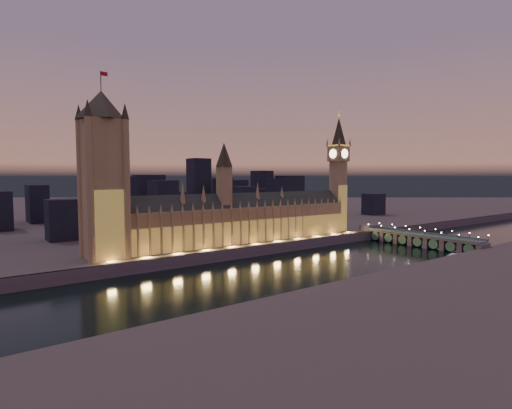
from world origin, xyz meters
TOP-DOWN VIEW (x-y plane):
  - ground_plane at (0.00, 0.00)m, footprint 2000.00×2000.00m
  - north_bank at (0.00, 520.00)m, footprint 2000.00×960.00m
  - embankment_wall at (0.00, 41.00)m, footprint 2000.00×2.50m
  - palace_of_westminster at (-1.12, 61.75)m, footprint 202.00×22.66m
  - victoria_tower at (-110.00, 61.92)m, footprint 31.68×31.68m
  - elizabeth_tower at (108.00, 61.93)m, footprint 18.00×18.00m
  - westminster_bridge at (134.99, -3.45)m, footprint 17.69×113.00m
  - river_boat at (93.67, -58.00)m, footprint 43.73×20.91m
  - city_backdrop at (34.85, 246.66)m, footprint 498.87×215.63m

SIDE VIEW (x-z plane):
  - ground_plane at x=0.00m, z-range 0.00..0.00m
  - river_boat at x=93.67m, z-range -0.69..3.81m
  - north_bank at x=0.00m, z-range 0.00..8.00m
  - embankment_wall at x=0.00m, z-range 0.00..8.00m
  - westminster_bridge at x=134.99m, z-range -1.96..13.94m
  - palace_of_westminster at x=-1.12m, z-range -12.63..65.37m
  - city_backdrop at x=34.85m, z-range -8.29..69.11m
  - victoria_tower at x=-110.00m, z-range 7.48..125.15m
  - elizabeth_tower at x=108.00m, z-range 14.69..129.16m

